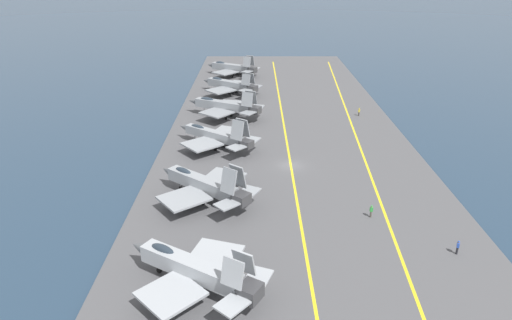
{
  "coord_description": "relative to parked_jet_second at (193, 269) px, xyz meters",
  "views": [
    {
      "loc": [
        -67.94,
        5.77,
        31.28
      ],
      "look_at": [
        -3.48,
        5.71,
        2.9
      ],
      "focal_mm": 32.0,
      "sensor_mm": 36.0,
      "label": 1
    }
  ],
  "objects": [
    {
      "name": "parked_jet_fifth",
      "position": [
        55.16,
        0.25,
        0.22
      ],
      "size": [
        12.96,
        17.02,
        6.39
      ],
      "color": "gray",
      "rests_on": "carrier_deck"
    },
    {
      "name": "parked_jet_seventh",
      "position": [
        93.32,
        0.51,
        -0.02
      ],
      "size": [
        14.0,
        16.03,
        6.24
      ],
      "color": "gray",
      "rests_on": "carrier_deck"
    },
    {
      "name": "crew_yellow_vest",
      "position": [
        56.28,
        -28.58,
        -1.45
      ],
      "size": [
        0.45,
        0.39,
        1.75
      ],
      "color": "#383328",
      "rests_on": "carrier_deck"
    },
    {
      "name": "parked_jet_third",
      "position": [
        18.74,
        0.84,
        0.03
      ],
      "size": [
        14.14,
        15.16,
        6.61
      ],
      "color": "gray",
      "rests_on": "carrier_deck"
    },
    {
      "name": "deck_stripe_foul_line",
      "position": [
        30.41,
        -24.55,
        -2.4
      ],
      "size": [
        165.25,
        11.9,
        0.01
      ],
      "primitive_type": "cube",
      "rotation": [
        0.0,
        0.0,
        -0.07
      ],
      "color": "yellow",
      "rests_on": "carrier_deck"
    },
    {
      "name": "parked_jet_fourth",
      "position": [
        38.18,
        0.74,
        -0.12
      ],
      "size": [
        13.88,
        15.71,
        6.37
      ],
      "color": "gray",
      "rests_on": "carrier_deck"
    },
    {
      "name": "crew_green_vest",
      "position": [
        14.03,
        -21.36,
        -1.44
      ],
      "size": [
        0.29,
        0.4,
        1.75
      ],
      "color": "#4C473D",
      "rests_on": "carrier_deck"
    },
    {
      "name": "ground_plane",
      "position": [
        30.41,
        -12.08,
        -2.81
      ],
      "size": [
        2000.0,
        2000.0,
        0.0
      ],
      "primitive_type": "plane",
      "color": "#23384C"
    },
    {
      "name": "parked_jet_sixth",
      "position": [
        73.96,
        0.12,
        -0.1
      ],
      "size": [
        14.05,
        15.76,
        5.88
      ],
      "color": "gray",
      "rests_on": "carrier_deck"
    },
    {
      "name": "carrier_deck",
      "position": [
        30.41,
        -12.08,
        -2.61
      ],
      "size": [
        184.03,
        45.33,
        0.4
      ],
      "primitive_type": "cube",
      "color": "#4C4C4F",
      "rests_on": "ground"
    },
    {
      "name": "parked_jet_second",
      "position": [
        0.0,
        0.0,
        0.0
      ],
      "size": [
        13.31,
        15.77,
        6.05
      ],
      "color": "#9EA3A8",
      "rests_on": "carrier_deck"
    },
    {
      "name": "deck_stripe_centerline",
      "position": [
        30.41,
        -12.08,
        -2.4
      ],
      "size": [
        165.62,
        0.36,
        0.01
      ],
      "primitive_type": "cube",
      "color": "yellow",
      "rests_on": "carrier_deck"
    },
    {
      "name": "crew_blue_vest",
      "position": [
        5.87,
        -29.32,
        -1.43
      ],
      "size": [
        0.45,
        0.38,
        1.78
      ],
      "color": "#232328",
      "rests_on": "carrier_deck"
    }
  ]
}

